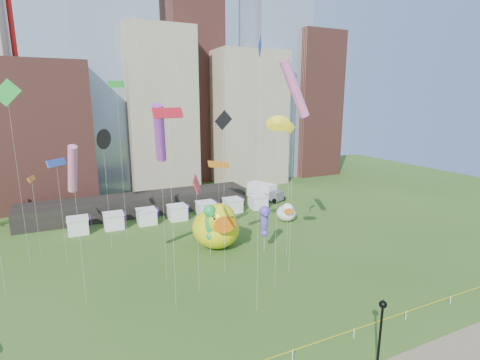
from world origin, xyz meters
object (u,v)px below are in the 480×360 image
small_duck (286,212)px  seahorse_purple (265,219)px  big_duck (217,226)px  lamppost (381,326)px  box_truck (264,191)px  seahorse_green (210,219)px

small_duck → seahorse_purple: 13.37m
seahorse_purple → big_duck: bearing=165.3°
seahorse_purple → lamppost: (-2.29, -21.54, -1.21)m
big_duck → box_truck: size_ratio=1.15×
seahorse_purple → small_duck: bearing=69.2°
seahorse_green → seahorse_purple: (6.75, -1.83, -0.32)m
lamppost → small_duck: bearing=69.6°
seahorse_purple → box_truck: (12.41, 22.62, -2.97)m
seahorse_green → box_truck: bearing=60.0°
big_duck → lamppost: bearing=-77.3°
seahorse_purple → box_truck: size_ratio=0.81×
small_duck → box_truck: bearing=99.0°
small_duck → lamppost: bearing=-87.6°
box_truck → seahorse_green: bearing=-155.2°
seahorse_green → small_duck: bearing=37.7°
big_duck → seahorse_purple: 6.61m
small_duck → lamppost: lamppost is taller
seahorse_green → lamppost: (4.45, -23.37, -1.52)m
lamppost → seahorse_purple: bearing=83.9°
small_duck → lamppost: 32.91m
big_duck → seahorse_green: (-1.71, -2.17, 1.84)m
big_duck → seahorse_purple: size_ratio=1.43×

